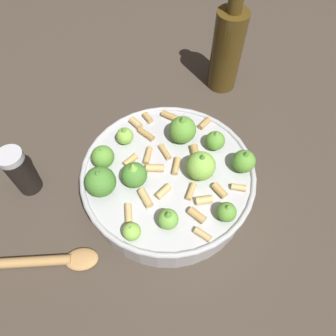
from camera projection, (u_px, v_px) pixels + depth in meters
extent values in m
plane|color=#42382D|center=(168.00, 190.00, 0.55)|extent=(2.40, 2.40, 0.00)
cylinder|color=#B7B7BC|center=(168.00, 181.00, 0.53)|extent=(0.28, 0.28, 0.06)
torus|color=#B7B7BC|center=(168.00, 171.00, 0.50)|extent=(0.29, 0.29, 0.01)
sphere|color=#609E38|center=(226.00, 212.00, 0.44)|extent=(0.03, 0.03, 0.03)
cone|color=#75B247|center=(228.00, 207.00, 0.43)|extent=(0.01, 0.01, 0.01)
sphere|color=#75B247|center=(168.00, 219.00, 0.44)|extent=(0.03, 0.03, 0.03)
cone|color=#609E38|center=(168.00, 214.00, 0.42)|extent=(0.02, 0.02, 0.02)
sphere|color=#8CC64C|center=(201.00, 166.00, 0.48)|extent=(0.05, 0.05, 0.05)
cone|color=#4C8933|center=(202.00, 158.00, 0.46)|extent=(0.02, 0.02, 0.02)
sphere|color=#4C8933|center=(100.00, 182.00, 0.46)|extent=(0.05, 0.05, 0.05)
cone|color=#4C8933|center=(98.00, 174.00, 0.44)|extent=(0.02, 0.02, 0.02)
sphere|color=#4C8933|center=(134.00, 175.00, 0.47)|extent=(0.04, 0.04, 0.04)
cone|color=#8CC64C|center=(133.00, 167.00, 0.45)|extent=(0.02, 0.02, 0.02)
sphere|color=#8CC64C|center=(132.00, 231.00, 0.43)|extent=(0.03, 0.03, 0.03)
cone|color=#8CC64C|center=(131.00, 228.00, 0.42)|extent=(0.01, 0.01, 0.01)
sphere|color=#609E38|center=(183.00, 130.00, 0.52)|extent=(0.05, 0.05, 0.05)
cone|color=#609E38|center=(183.00, 120.00, 0.50)|extent=(0.02, 0.02, 0.02)
sphere|color=#609E38|center=(244.00, 161.00, 0.49)|extent=(0.04, 0.04, 0.04)
cone|color=#4C8933|center=(246.00, 155.00, 0.47)|extent=(0.02, 0.02, 0.01)
sphere|color=#609E38|center=(103.00, 157.00, 0.49)|extent=(0.04, 0.04, 0.04)
cone|color=#609E38|center=(101.00, 150.00, 0.48)|extent=(0.01, 0.01, 0.01)
sphere|color=#8CC64C|center=(124.00, 137.00, 0.52)|extent=(0.03, 0.03, 0.03)
cone|color=#609E38|center=(123.00, 131.00, 0.51)|extent=(0.02, 0.02, 0.01)
sphere|color=#609E38|center=(215.00, 141.00, 0.51)|extent=(0.03, 0.03, 0.03)
cone|color=#75B247|center=(217.00, 134.00, 0.50)|extent=(0.02, 0.02, 0.01)
cylinder|color=tan|center=(204.00, 200.00, 0.46)|extent=(0.03, 0.03, 0.01)
cylinder|color=tan|center=(165.00, 152.00, 0.51)|extent=(0.03, 0.02, 0.01)
cylinder|color=tan|center=(220.00, 190.00, 0.47)|extent=(0.03, 0.02, 0.01)
cylinder|color=tan|center=(148.00, 155.00, 0.51)|extent=(0.02, 0.03, 0.01)
cylinder|color=tan|center=(204.00, 123.00, 0.55)|extent=(0.01, 0.03, 0.01)
cylinder|color=tan|center=(148.00, 117.00, 0.56)|extent=(0.02, 0.02, 0.01)
cylinder|color=tan|center=(163.00, 191.00, 0.47)|extent=(0.01, 0.03, 0.01)
cylinder|color=tan|center=(170.00, 116.00, 0.56)|extent=(0.03, 0.02, 0.01)
cylinder|color=tan|center=(136.00, 123.00, 0.55)|extent=(0.03, 0.02, 0.01)
cylinder|color=tan|center=(203.00, 234.00, 0.43)|extent=(0.03, 0.01, 0.01)
cylinder|color=tan|center=(155.00, 168.00, 0.49)|extent=(0.03, 0.03, 0.01)
cylinder|color=tan|center=(130.00, 160.00, 0.50)|extent=(0.01, 0.03, 0.01)
cylinder|color=tan|center=(129.00, 214.00, 0.45)|extent=(0.03, 0.03, 0.01)
cylinder|color=tan|center=(146.00, 134.00, 0.53)|extent=(0.03, 0.01, 0.01)
cylinder|color=tan|center=(191.00, 191.00, 0.47)|extent=(0.02, 0.03, 0.01)
cylinder|color=tan|center=(239.00, 187.00, 0.48)|extent=(0.02, 0.02, 0.01)
cylinder|color=tan|center=(176.00, 166.00, 0.50)|extent=(0.02, 0.03, 0.01)
cylinder|color=tan|center=(195.00, 152.00, 0.51)|extent=(0.03, 0.03, 0.01)
cylinder|color=tan|center=(197.00, 215.00, 0.45)|extent=(0.03, 0.01, 0.01)
cylinder|color=tan|center=(145.00, 198.00, 0.47)|extent=(0.03, 0.02, 0.01)
cylinder|color=black|center=(22.00, 174.00, 0.52)|extent=(0.04, 0.04, 0.09)
cylinder|color=silver|center=(10.00, 157.00, 0.48)|extent=(0.04, 0.04, 0.01)
cylinder|color=#4C3814|center=(226.00, 52.00, 0.63)|extent=(0.06, 0.06, 0.17)
cylinder|color=#4C3814|center=(236.00, 2.00, 0.55)|extent=(0.03, 0.03, 0.04)
cylinder|color=#B2844C|center=(4.00, 263.00, 0.47)|extent=(0.16, 0.15, 0.02)
ellipsoid|color=#B2844C|center=(82.00, 259.00, 0.48)|extent=(0.06, 0.06, 0.01)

